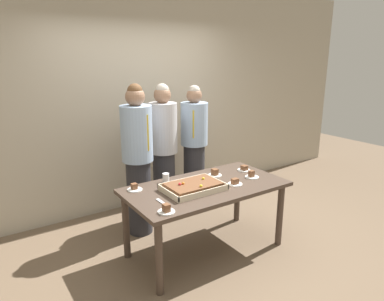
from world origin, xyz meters
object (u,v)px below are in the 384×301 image
plated_slice_near_right (215,173)px  plated_slice_far_right (244,169)px  cake_server_utensil (162,203)px  plated_slice_center_front (252,175)px  drink_cup_nearest (166,178)px  person_serving_front (164,150)px  plated_slice_far_left (166,210)px  plated_slice_near_left (135,188)px  person_striped_tie_right (194,146)px  plated_slice_center_back (235,183)px  sheet_cake (193,187)px  party_table (206,194)px  person_green_shirt_behind (138,159)px

plated_slice_near_right → plated_slice_far_right: 0.39m
plated_slice_far_right → cake_server_utensil: size_ratio=0.75×
plated_slice_center_front → drink_cup_nearest: bearing=155.6°
plated_slice_far_right → person_serving_front: size_ratio=0.09×
plated_slice_far_left → plated_slice_center_front: bearing=11.1°
plated_slice_near_left → plated_slice_near_right: plated_slice_near_right is taller
plated_slice_far_right → person_striped_tie_right: (-0.10, 0.88, 0.09)m
plated_slice_center_back → person_serving_front: person_serving_front is taller
drink_cup_nearest → person_serving_front: 0.78m
plated_slice_center_front → person_striped_tie_right: size_ratio=0.09×
plated_slice_near_left → plated_slice_far_left: (0.01, -0.62, 0.01)m
plated_slice_far_right → plated_slice_center_back: size_ratio=1.00×
sheet_cake → plated_slice_center_back: 0.46m
party_table → person_striped_tie_right: 1.17m
plated_slice_center_front → party_table: bearing=171.6°
plated_slice_near_left → plated_slice_center_front: 1.28m
plated_slice_near_right → party_table: bearing=-144.1°
cake_server_utensil → plated_slice_far_right: bearing=12.4°
person_green_shirt_behind → person_striped_tie_right: size_ratio=1.05×
drink_cup_nearest → person_green_shirt_behind: (-0.10, 0.46, 0.11)m
plated_slice_far_left → person_serving_front: person_serving_front is taller
plated_slice_far_left → drink_cup_nearest: (0.35, 0.63, 0.03)m
plated_slice_near_left → plated_slice_far_left: plated_slice_far_left is taller
plated_slice_far_left → plated_slice_far_right: bearing=19.4°
plated_slice_far_right → plated_slice_center_back: (-0.38, -0.28, 0.00)m
plated_slice_near_left → plated_slice_center_front: (1.22, -0.38, 0.00)m
plated_slice_near_left → person_striped_tie_right: bearing=31.0°
plated_slice_center_back → person_green_shirt_behind: bearing=126.1°
plated_slice_far_right → drink_cup_nearest: 0.96m
sheet_cake → plated_slice_near_right: (0.44, 0.22, -0.01)m
party_table → plated_slice_far_left: size_ratio=11.06×
drink_cup_nearest → person_striped_tie_right: size_ratio=0.06×
drink_cup_nearest → cake_server_utensil: (-0.29, -0.44, -0.05)m
party_table → plated_slice_far_right: (0.65, 0.14, 0.11)m
party_table → person_green_shirt_behind: size_ratio=0.95×
plated_slice_center_back → person_green_shirt_behind: (-0.66, 0.91, 0.14)m
plated_slice_near_left → cake_server_utensil: (0.08, -0.43, -0.02)m
sheet_cake → plated_slice_far_left: (-0.47, -0.29, -0.01)m
cake_server_utensil → person_striped_tie_right: person_striped_tie_right is taller
party_table → cake_server_utensil: (-0.58, -0.13, 0.10)m
drink_cup_nearest → cake_server_utensil: bearing=-123.2°
person_striped_tie_right → sheet_cake: bearing=-0.0°
plated_slice_near_right → person_green_shirt_behind: size_ratio=0.09×
plated_slice_near_left → drink_cup_nearest: bearing=1.8°
plated_slice_center_front → person_serving_front: bearing=114.6°
party_table → person_green_shirt_behind: (-0.40, 0.76, 0.26)m
plated_slice_far_right → person_green_shirt_behind: person_green_shirt_behind is taller
sheet_cake → plated_slice_far_left: size_ratio=3.90×
drink_cup_nearest → plated_slice_far_left: bearing=-119.4°
person_serving_front → person_striped_tie_right: 0.48m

